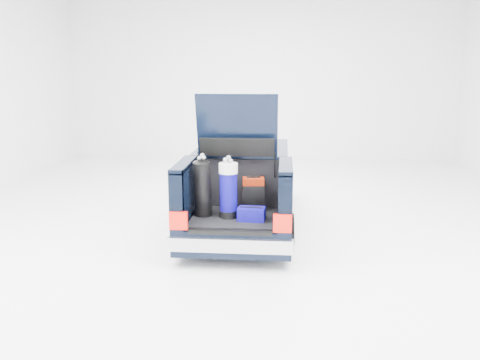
# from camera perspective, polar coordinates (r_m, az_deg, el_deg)

# --- Properties ---
(ground) EXTENTS (14.00, 14.00, 0.00)m
(ground) POSITION_cam_1_polar(r_m,az_deg,el_deg) (9.45, 0.26, -5.00)
(ground) COLOR white
(ground) RESTS_ON ground
(car) EXTENTS (1.87, 4.65, 2.47)m
(car) POSITION_cam_1_polar(r_m,az_deg,el_deg) (9.37, 0.32, -0.89)
(car) COLOR black
(car) RESTS_ON ground
(red_suitcase) EXTENTS (0.36, 0.25, 0.56)m
(red_suitcase) POSITION_cam_1_polar(r_m,az_deg,el_deg) (8.15, 1.50, -1.58)
(red_suitcase) COLOR maroon
(red_suitcase) RESTS_ON car
(black_golf_bag) EXTENTS (0.28, 0.37, 0.97)m
(black_golf_bag) POSITION_cam_1_polar(r_m,az_deg,el_deg) (7.80, -4.24, -0.96)
(black_golf_bag) COLOR black
(black_golf_bag) RESTS_ON car
(blue_golf_bag) EXTENTS (0.32, 0.32, 0.96)m
(blue_golf_bag) POSITION_cam_1_polar(r_m,az_deg,el_deg) (7.72, -1.31, -1.10)
(blue_golf_bag) COLOR black
(blue_golf_bag) RESTS_ON car
(blue_duffel) EXTENTS (0.43, 0.30, 0.21)m
(blue_duffel) POSITION_cam_1_polar(r_m,az_deg,el_deg) (7.65, 1.30, -3.82)
(blue_duffel) COLOR #0B046D
(blue_duffel) RESTS_ON car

